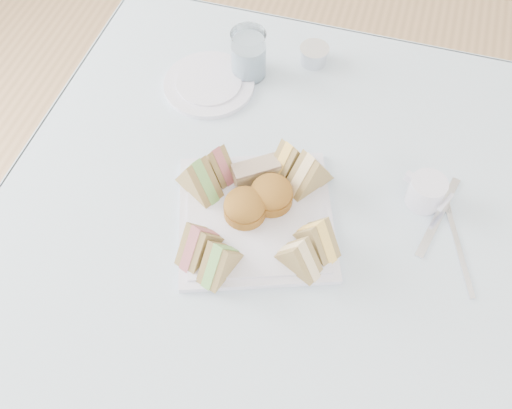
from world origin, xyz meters
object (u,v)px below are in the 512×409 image
(serving_plate, at_px, (256,218))
(creamer_jug, at_px, (426,192))
(table, at_px, (270,287))
(water_glass, at_px, (249,54))

(serving_plate, distance_m, creamer_jug, 0.31)
(table, distance_m, serving_plate, 0.39)
(table, xyz_separation_m, creamer_jug, (0.26, 0.08, 0.41))
(creamer_jug, bearing_deg, serving_plate, -131.92)
(creamer_jug, bearing_deg, table, -139.21)
(water_glass, height_order, creamer_jug, water_glass)
(creamer_jug, bearing_deg, water_glass, 174.88)
(table, height_order, water_glass, water_glass)
(table, height_order, serving_plate, serving_plate)
(table, relative_size, creamer_jug, 13.49)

